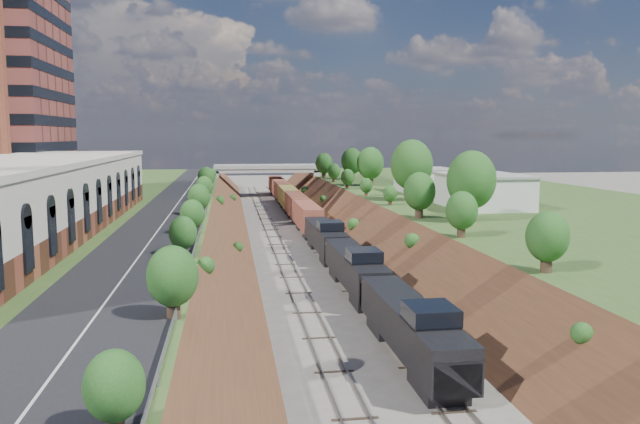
% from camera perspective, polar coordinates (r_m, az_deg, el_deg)
% --- Properties ---
extents(platform_left, '(44.00, 180.00, 5.00)m').
position_cam_1_polar(platform_left, '(87.64, -24.40, -1.27)').
color(platform_left, '#355623').
rests_on(platform_left, ground).
extents(platform_right, '(44.00, 180.00, 5.00)m').
position_cam_1_polar(platform_right, '(93.97, 18.04, -0.47)').
color(platform_right, '#355623').
rests_on(platform_right, ground).
extents(embankment_left, '(10.00, 180.00, 10.00)m').
position_cam_1_polar(embankment_left, '(84.62, -9.83, -2.73)').
color(embankment_left, brown).
rests_on(embankment_left, ground).
extents(embankment_right, '(10.00, 180.00, 10.00)m').
position_cam_1_polar(embankment_right, '(86.86, 4.85, -2.40)').
color(embankment_right, brown).
rests_on(embankment_right, ground).
extents(rail_left_track, '(1.58, 180.00, 0.18)m').
position_cam_1_polar(rail_left_track, '(84.80, -4.14, -2.57)').
color(rail_left_track, gray).
rests_on(rail_left_track, ground).
extents(rail_right_track, '(1.58, 180.00, 0.18)m').
position_cam_1_polar(rail_right_track, '(85.33, -0.66, -2.49)').
color(rail_right_track, gray).
rests_on(rail_right_track, ground).
extents(road, '(8.00, 180.00, 0.10)m').
position_cam_1_polar(road, '(84.16, -12.97, 0.61)').
color(road, black).
rests_on(road, platform_left).
extents(guardrail, '(0.10, 171.00, 0.70)m').
position_cam_1_polar(guardrail, '(83.68, -10.19, 0.99)').
color(guardrail, '#99999E').
rests_on(guardrail, platform_left).
extents(commercial_building, '(14.30, 62.30, 7.00)m').
position_cam_1_polar(commercial_building, '(64.60, -25.73, 1.28)').
color(commercial_building, brown).
rests_on(commercial_building, platform_left).
extents(overpass, '(24.50, 8.30, 7.40)m').
position_cam_1_polar(overpass, '(145.95, -4.96, 3.36)').
color(overpass, gray).
rests_on(overpass, ground).
extents(white_building_near, '(9.00, 12.00, 4.00)m').
position_cam_1_polar(white_building_near, '(82.30, 14.70, 1.78)').
color(white_building_near, silver).
rests_on(white_building_near, platform_right).
extents(white_building_far, '(8.00, 10.00, 3.60)m').
position_cam_1_polar(white_building_far, '(102.69, 9.63, 2.80)').
color(white_building_far, silver).
rests_on(white_building_far, platform_right).
extents(tree_right_large, '(5.25, 5.25, 7.61)m').
position_cam_1_polar(tree_right_large, '(68.58, 13.67, 2.81)').
color(tree_right_large, '#473323').
rests_on(tree_right_large, platform_right).
extents(tree_left_crest, '(2.45, 2.45, 3.55)m').
position_cam_1_polar(tree_left_crest, '(44.08, -12.30, -2.48)').
color(tree_left_crest, '#473323').
rests_on(tree_left_crest, platform_left).
extents(freight_train, '(2.79, 127.85, 4.55)m').
position_cam_1_polar(freight_train, '(96.73, -1.61, 0.04)').
color(freight_train, black).
rests_on(freight_train, ground).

